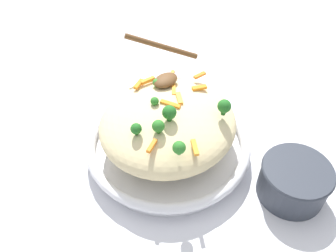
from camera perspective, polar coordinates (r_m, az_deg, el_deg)
name	(u,v)px	position (r m, az deg, el deg)	size (l,w,h in m)	color
ground_plane	(168,152)	(0.78, 0.00, -4.25)	(2.40, 2.40, 0.00)	silver
serving_bowl	(168,144)	(0.76, 0.00, -3.00)	(0.35, 0.35, 0.05)	silver
pasta_mound	(168,123)	(0.71, 0.00, 0.44)	(0.28, 0.27, 0.09)	beige
carrot_piece_0	(170,104)	(0.68, 0.39, 3.58)	(0.04, 0.01, 0.01)	orange
carrot_piece_1	(200,75)	(0.76, 5.19, 8.24)	(0.03, 0.01, 0.01)	orange
carrot_piece_2	(174,88)	(0.72, 0.93, 6.13)	(0.04, 0.01, 0.01)	orange
carrot_piece_3	(152,146)	(0.61, -2.65, -3.25)	(0.03, 0.01, 0.01)	orange
carrot_piece_4	(148,80)	(0.74, -3.33, 7.41)	(0.03, 0.01, 0.01)	orange
carrot_piece_5	(201,89)	(0.73, 5.39, 6.06)	(0.03, 0.01, 0.01)	orange
carrot_piece_6	(171,76)	(0.76, 0.42, 8.07)	(0.04, 0.01, 0.01)	orange
carrot_piece_7	(195,147)	(0.61, 4.39, -3.50)	(0.03, 0.01, 0.01)	orange
carrot_piece_8	(139,84)	(0.74, -4.80, 6.82)	(0.03, 0.01, 0.01)	orange
carrot_piece_9	(180,99)	(0.69, 1.93, 4.42)	(0.03, 0.01, 0.01)	orange
broccoli_floret_0	(155,101)	(0.68, -2.19, 4.05)	(0.02, 0.02, 0.02)	#296820
broccoli_floret_1	(158,126)	(0.62, -1.59, -0.06)	(0.02, 0.02, 0.03)	#296820
broccoli_floret_2	(156,83)	(0.73, -1.90, 7.08)	(0.02, 0.02, 0.02)	#377928
broccoli_floret_3	(169,113)	(0.64, 0.22, 2.19)	(0.03, 0.03, 0.03)	#205B1C
broccoli_floret_4	(224,106)	(0.67, 9.15, 3.17)	(0.03, 0.03, 0.03)	#205B1C
broccoli_floret_5	(136,129)	(0.63, -5.21, -0.47)	(0.02, 0.02, 0.02)	#205B1C
broccoli_floret_6	(179,148)	(0.59, 1.81, -3.56)	(0.02, 0.02, 0.03)	#296820
serving_spoon	(164,67)	(0.75, -0.62, 9.54)	(0.14, 0.13, 0.08)	brown
companion_bowl	(294,180)	(0.72, 19.87, -8.25)	(0.14, 0.14, 0.08)	#333842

